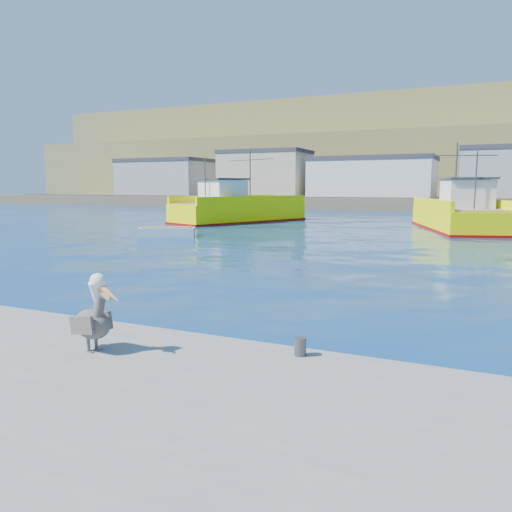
{
  "coord_description": "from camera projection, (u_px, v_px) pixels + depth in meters",
  "views": [
    {
      "loc": [
        5.62,
        -10.95,
        3.29
      ],
      "look_at": [
        -0.78,
        3.17,
        1.11
      ],
      "focal_mm": 35.0,
      "sensor_mm": 36.0,
      "label": 1
    }
  ],
  "objects": [
    {
      "name": "ground",
      "position": [
        233.0,
        317.0,
        12.63
      ],
      "size": [
        260.0,
        260.0,
        0.0
      ],
      "primitive_type": "plane",
      "color": "navy",
      "rests_on": "ground"
    },
    {
      "name": "dock_bollards",
      "position": [
        178.0,
        330.0,
        9.23
      ],
      "size": [
        36.2,
        0.2,
        0.3
      ],
      "color": "#4C4C4C",
      "rests_on": "dock"
    },
    {
      "name": "far_shore",
      "position": [
        458.0,
        160.0,
        109.88
      ],
      "size": [
        200.0,
        81.0,
        24.0
      ],
      "color": "brown",
      "rests_on": "ground"
    },
    {
      "name": "trawler_yellow_a",
      "position": [
        237.0,
        209.0,
        45.94
      ],
      "size": [
        9.32,
        14.06,
        6.78
      ],
      "color": "#FFFC00",
      "rests_on": "ground"
    },
    {
      "name": "trawler_yellow_b",
      "position": [
        459.0,
        215.0,
        37.52
      ],
      "size": [
        8.04,
        13.47,
        6.7
      ],
      "color": "#FFFC00",
      "rests_on": "ground"
    },
    {
      "name": "skiff_left",
      "position": [
        167.0,
        233.0,
        32.67
      ],
      "size": [
        3.75,
        2.69,
        0.78
      ],
      "color": "silver",
      "rests_on": "ground"
    },
    {
      "name": "pelican",
      "position": [
        94.0,
        318.0,
        8.41
      ],
      "size": [
        1.11,
        0.53,
        1.36
      ],
      "color": "#595451",
      "rests_on": "dock"
    }
  ]
}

